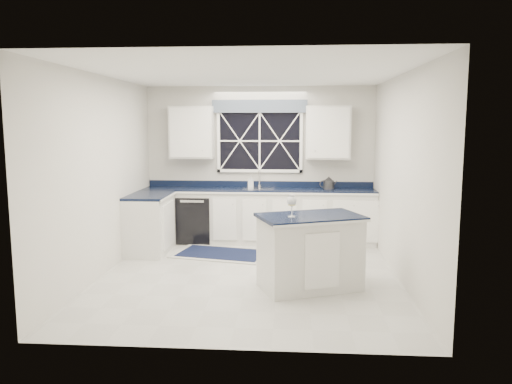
# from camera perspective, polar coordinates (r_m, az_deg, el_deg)

# --- Properties ---
(ground) EXTENTS (4.50, 4.50, 0.00)m
(ground) POSITION_cam_1_polar(r_m,az_deg,el_deg) (6.88, -0.78, -9.53)
(ground) COLOR #B3B3AE
(ground) RESTS_ON ground
(back_wall) EXTENTS (4.00, 0.10, 2.70)m
(back_wall) POSITION_cam_1_polar(r_m,az_deg,el_deg) (8.84, 0.43, 3.27)
(back_wall) COLOR silver
(back_wall) RESTS_ON ground
(base_cabinets) EXTENTS (3.99, 1.60, 0.90)m
(base_cabinets) POSITION_cam_1_polar(r_m,az_deg,el_deg) (8.53, -1.99, -3.01)
(base_cabinets) COLOR silver
(base_cabinets) RESTS_ON ground
(countertop) EXTENTS (3.98, 0.64, 0.04)m
(countertop) POSITION_cam_1_polar(r_m,az_deg,el_deg) (8.59, 0.30, 0.25)
(countertop) COLOR black
(countertop) RESTS_ON base_cabinets
(dishwasher) EXTENTS (0.60, 0.58, 0.82)m
(dishwasher) POSITION_cam_1_polar(r_m,az_deg,el_deg) (8.81, -6.86, -2.97)
(dishwasher) COLOR black
(dishwasher) RESTS_ON ground
(window) EXTENTS (1.65, 0.09, 1.26)m
(window) POSITION_cam_1_polar(r_m,az_deg,el_deg) (8.77, 0.42, 6.38)
(window) COLOR black
(window) RESTS_ON ground
(upper_cabinets) EXTENTS (3.10, 0.34, 0.90)m
(upper_cabinets) POSITION_cam_1_polar(r_m,az_deg,el_deg) (8.64, 0.37, 6.82)
(upper_cabinets) COLOR silver
(upper_cabinets) RESTS_ON ground
(faucet) EXTENTS (0.05, 0.20, 0.30)m
(faucet) POSITION_cam_1_polar(r_m,az_deg,el_deg) (8.76, 0.39, 1.58)
(faucet) COLOR #BDBDC0
(faucet) RESTS_ON countertop
(island) EXTENTS (1.43, 1.16, 0.93)m
(island) POSITION_cam_1_polar(r_m,az_deg,el_deg) (6.31, 6.18, -6.78)
(island) COLOR silver
(island) RESTS_ON ground
(rug) EXTENTS (1.62, 1.18, 0.02)m
(rug) POSITION_cam_1_polar(r_m,az_deg,el_deg) (7.98, -3.97, -7.03)
(rug) COLOR #A7A6A2
(rug) RESTS_ON ground
(kettle) EXTENTS (0.30, 0.19, 0.21)m
(kettle) POSITION_cam_1_polar(r_m,az_deg,el_deg) (8.63, 8.29, 0.99)
(kettle) COLOR #2F2F31
(kettle) RESTS_ON countertop
(wine_glass) EXTENTS (0.11, 0.11, 0.27)m
(wine_glass) POSITION_cam_1_polar(r_m,az_deg,el_deg) (6.05, 4.12, -1.11)
(wine_glass) COLOR silver
(wine_glass) RESTS_ON island
(soap_bottle) EXTENTS (0.10, 0.10, 0.21)m
(soap_bottle) POSITION_cam_1_polar(r_m,az_deg,el_deg) (8.77, -0.59, 1.24)
(soap_bottle) COLOR silver
(soap_bottle) RESTS_ON countertop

